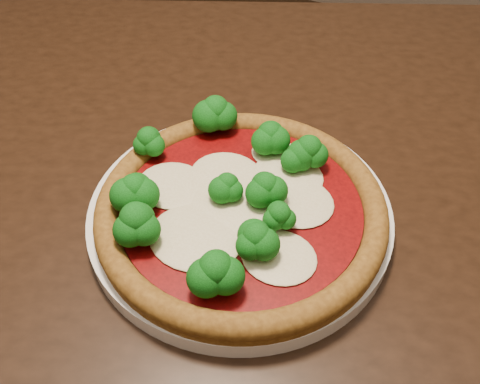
% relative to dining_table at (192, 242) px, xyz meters
% --- Properties ---
extents(dining_table, '(1.40, 1.22, 0.75)m').
position_rel_dining_table_xyz_m(dining_table, '(0.00, 0.00, 0.00)').
color(dining_table, black).
rests_on(dining_table, floor).
extents(plate, '(0.30, 0.30, 0.02)m').
position_rel_dining_table_xyz_m(plate, '(0.07, -0.02, 0.11)').
color(plate, white).
rests_on(plate, dining_table).
extents(pizza, '(0.28, 0.28, 0.06)m').
position_rel_dining_table_xyz_m(pizza, '(0.08, -0.03, 0.13)').
color(pizza, brown).
rests_on(pizza, plate).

